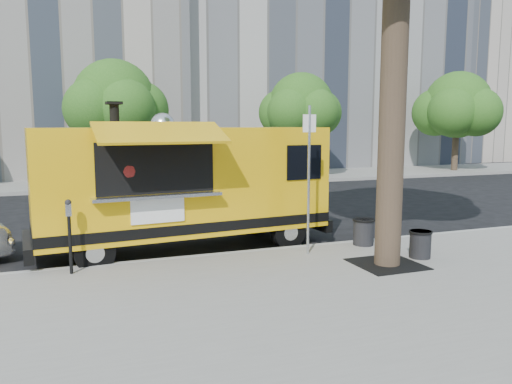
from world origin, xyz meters
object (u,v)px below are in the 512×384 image
far_tree_d (457,105)px  far_tree_b (114,101)px  food_truck (183,183)px  trash_bin_right (420,243)px  parking_meter (69,228)px  sign_post (309,171)px  far_tree_c (301,106)px  trash_bin_left (364,231)px

far_tree_d → far_tree_b: bearing=179.7°
food_truck → trash_bin_right: (4.15, -2.78, -1.07)m
far_tree_b → parking_meter: far_tree_b is taller
far_tree_b → parking_meter: 14.48m
food_truck → sign_post: bearing=-43.1°
sign_post → food_truck: (-2.20, 1.72, -0.34)m
sign_post → trash_bin_right: sign_post is taller
sign_post → parking_meter: size_ratio=2.25×
far_tree_b → trash_bin_right: (4.50, -15.31, -3.39)m
far_tree_b → sign_post: far_tree_b is taller
parking_meter → far_tree_c: bearing=51.3°
trash_bin_left → far_tree_d: bearing=42.9°
far_tree_b → trash_bin_right: size_ratio=10.14×
far_tree_d → parking_meter: bearing=-146.4°
far_tree_b → sign_post: size_ratio=1.83×
far_tree_d → trash_bin_right: size_ratio=10.41×
sign_post → food_truck: 2.81m
far_tree_d → trash_bin_left: 20.71m
far_tree_c → trash_bin_right: 16.01m
far_tree_b → sign_post: bearing=-79.9°
trash_bin_right → sign_post: bearing=151.4°
far_tree_d → parking_meter: size_ratio=4.23×
far_tree_b → food_truck: far_tree_b is taller
trash_bin_left → far_tree_b: bearing=106.1°
food_truck → trash_bin_left: bearing=-26.9°
far_tree_c → trash_bin_right: far_tree_c is taller
sign_post → trash_bin_left: sign_post is taller
parking_meter → food_truck: size_ratio=0.20×
far_tree_c → parking_meter: (-11.00, -13.75, -2.74)m
far_tree_b → parking_meter: size_ratio=4.12×
far_tree_b → trash_bin_left: far_tree_b is taller
far_tree_d → food_truck: (-18.65, -12.43, -2.38)m
trash_bin_right → parking_meter: bearing=169.0°
parking_meter → trash_bin_right: 6.64m
far_tree_d → sign_post: bearing=-139.3°
far_tree_c → trash_bin_left: 14.93m
trash_bin_left → far_tree_c: bearing=70.1°
far_tree_d → trash_bin_right: 21.30m
far_tree_d → trash_bin_right: far_tree_d is taller
far_tree_c → parking_meter: 17.82m
far_tree_b → trash_bin_left: (4.03, -14.00, -3.37)m
far_tree_b → far_tree_c: 9.01m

